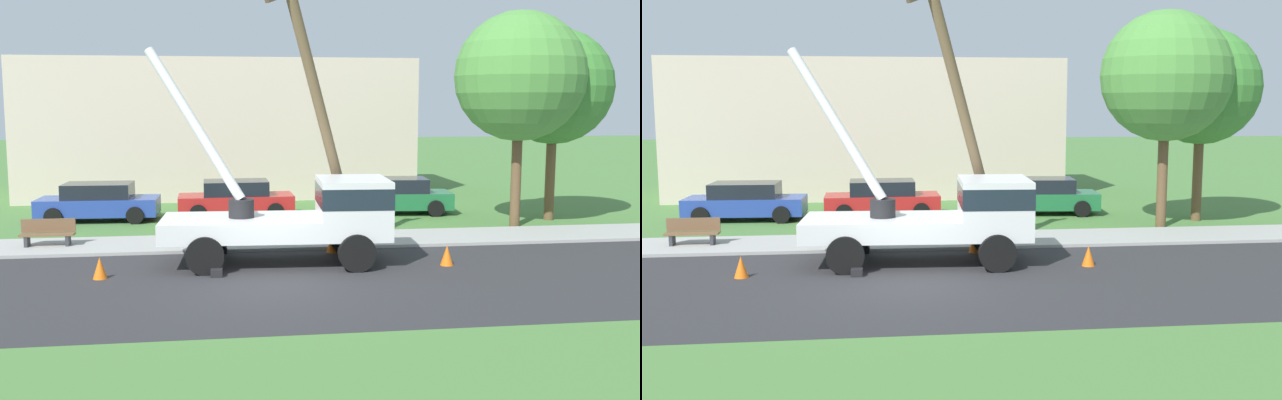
# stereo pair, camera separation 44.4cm
# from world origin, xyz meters

# --- Properties ---
(ground_plane) EXTENTS (120.00, 120.00, 0.00)m
(ground_plane) POSITION_xyz_m (0.00, 12.00, 0.00)
(ground_plane) COLOR #477538
(road_asphalt) EXTENTS (80.00, 7.95, 0.01)m
(road_asphalt) POSITION_xyz_m (0.00, 0.00, 0.00)
(road_asphalt) COLOR #2B2B2D
(road_asphalt) RESTS_ON ground
(sidewalk_strip) EXTENTS (80.00, 2.65, 0.10)m
(sidewalk_strip) POSITION_xyz_m (0.00, 5.30, 0.05)
(sidewalk_strip) COLOR #9E9E99
(sidewalk_strip) RESTS_ON ground
(utility_truck) EXTENTS (6.75, 3.21, 5.98)m
(utility_truck) POSITION_xyz_m (1.18, 2.34, 1.41)
(utility_truck) COLOR silver
(utility_truck) RESTS_ON ground
(leaning_utility_pole) EXTENTS (3.13, 2.43, 8.57)m
(leaning_utility_pole) POSITION_xyz_m (1.72, 3.67, 4.38)
(leaning_utility_pole) COLOR brown
(leaning_utility_pole) RESTS_ON ground
(traffic_cone_ahead) EXTENTS (0.36, 0.36, 0.56)m
(traffic_cone_ahead) POSITION_xyz_m (4.95, 1.45, 0.28)
(traffic_cone_ahead) COLOR orange
(traffic_cone_ahead) RESTS_ON ground
(traffic_cone_behind) EXTENTS (0.36, 0.36, 0.56)m
(traffic_cone_behind) POSITION_xyz_m (-4.22, 1.20, 0.28)
(traffic_cone_behind) COLOR orange
(traffic_cone_behind) RESTS_ON ground
(traffic_cone_curbside) EXTENTS (0.36, 0.36, 0.56)m
(traffic_cone_curbside) POSITION_xyz_m (2.11, 3.59, 0.28)
(traffic_cone_curbside) COLOR orange
(traffic_cone_curbside) RESTS_ON ground
(parked_sedan_blue) EXTENTS (4.46, 2.13, 1.42)m
(parked_sedan_blue) POSITION_xyz_m (-5.67, 10.57, 0.71)
(parked_sedan_blue) COLOR #263F99
(parked_sedan_blue) RESTS_ON ground
(parked_sedan_red) EXTENTS (4.43, 2.07, 1.42)m
(parked_sedan_red) POSITION_xyz_m (-0.53, 10.76, 0.71)
(parked_sedan_red) COLOR #B21E1E
(parked_sedan_red) RESTS_ON ground
(parked_sedan_green) EXTENTS (4.55, 2.28, 1.42)m
(parked_sedan_green) POSITION_xyz_m (5.81, 10.79, 0.71)
(parked_sedan_green) COLOR #1E6638
(parked_sedan_green) RESTS_ON ground
(park_bench) EXTENTS (1.60, 0.45, 0.90)m
(park_bench) POSITION_xyz_m (-6.38, 5.37, 0.46)
(park_bench) COLOR brown
(park_bench) RESTS_ON ground
(roadside_tree_near) EXTENTS (4.27, 4.27, 7.14)m
(roadside_tree_near) POSITION_xyz_m (11.20, 8.42, 4.99)
(roadside_tree_near) COLOR brown
(roadside_tree_near) RESTS_ON ground
(roadside_tree_far) EXTENTS (4.55, 4.55, 7.62)m
(roadside_tree_far) POSITION_xyz_m (9.33, 7.21, 5.32)
(roadside_tree_far) COLOR brown
(roadside_tree_far) RESTS_ON ground
(lowrise_building_backdrop) EXTENTS (18.00, 6.00, 6.40)m
(lowrise_building_backdrop) POSITION_xyz_m (-1.09, 18.09, 3.20)
(lowrise_building_backdrop) COLOR beige
(lowrise_building_backdrop) RESTS_ON ground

